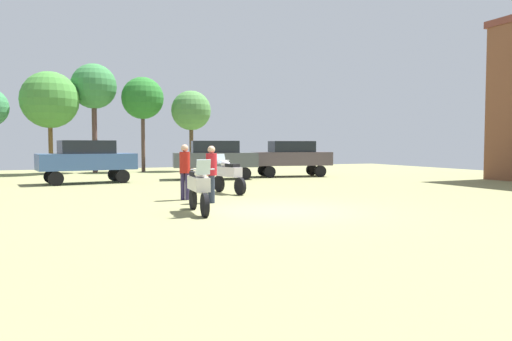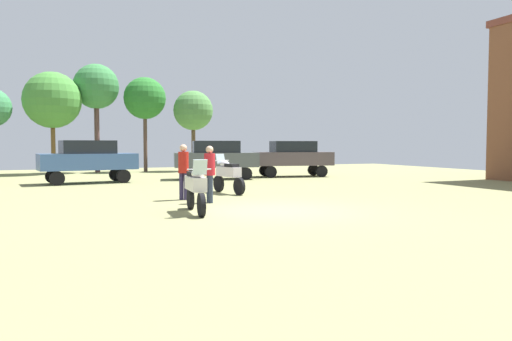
# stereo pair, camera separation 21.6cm
# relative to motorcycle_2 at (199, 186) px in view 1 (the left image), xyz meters

# --- Properties ---
(ground_plane) EXTENTS (44.00, 52.00, 0.02)m
(ground_plane) POSITION_rel_motorcycle_2_xyz_m (2.17, -0.38, -0.72)
(ground_plane) COLOR #818153
(motorcycle_2) EXTENTS (0.62, 2.16, 1.44)m
(motorcycle_2) POSITION_rel_motorcycle_2_xyz_m (0.00, 0.00, 0.00)
(motorcycle_2) COLOR black
(motorcycle_2) RESTS_ON ground
(motorcycle_5) EXTENTS (0.73, 2.06, 1.46)m
(motorcycle_5) POSITION_rel_motorcycle_2_xyz_m (2.46, 4.57, 0.01)
(motorcycle_5) COLOR black
(motorcycle_5) RESTS_ON ground
(car_1) EXTENTS (4.57, 2.61, 2.00)m
(car_1) POSITION_rel_motorcycle_2_xyz_m (4.25, 11.79, 0.46)
(car_1) COLOR black
(car_1) RESTS_ON ground
(car_2) EXTENTS (4.51, 2.38, 2.00)m
(car_2) POSITION_rel_motorcycle_2_xyz_m (-2.09, 11.51, 0.46)
(car_2) COLOR black
(car_2) RESTS_ON ground
(car_3) EXTENTS (4.55, 2.51, 2.00)m
(car_3) POSITION_rel_motorcycle_2_xyz_m (8.90, 12.12, 0.46)
(car_3) COLOR black
(car_3) RESTS_ON ground
(person_1) EXTENTS (0.48, 0.48, 1.82)m
(person_1) POSITION_rel_motorcycle_2_xyz_m (0.43, 3.14, 0.36)
(person_1) COLOR #2D2749
(person_1) RESTS_ON ground
(person_2) EXTENTS (0.36, 0.36, 1.77)m
(person_2) POSITION_rel_motorcycle_2_xyz_m (0.99, 2.02, 0.33)
(person_2) COLOR #293244
(person_2) RESTS_ON ground
(tree_1) EXTENTS (2.86, 2.86, 6.96)m
(tree_1) POSITION_rel_motorcycle_2_xyz_m (-1.05, 20.43, 4.76)
(tree_1) COLOR #523837
(tree_1) RESTS_ON ground
(tree_2) EXTENTS (3.42, 3.42, 6.22)m
(tree_2) POSITION_rel_motorcycle_2_xyz_m (-3.66, 19.68, 3.79)
(tree_2) COLOR brown
(tree_2) RESTS_ON ground
(tree_5) EXTENTS (2.75, 2.75, 6.23)m
(tree_5) POSITION_rel_motorcycle_2_xyz_m (1.98, 20.11, 4.12)
(tree_5) COLOR #4E3932
(tree_5) RESTS_ON ground
(tree_6) EXTENTS (2.68, 2.68, 5.45)m
(tree_6) POSITION_rel_motorcycle_2_xyz_m (5.16, 19.80, 3.38)
(tree_6) COLOR #4F3B29
(tree_6) RESTS_ON ground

